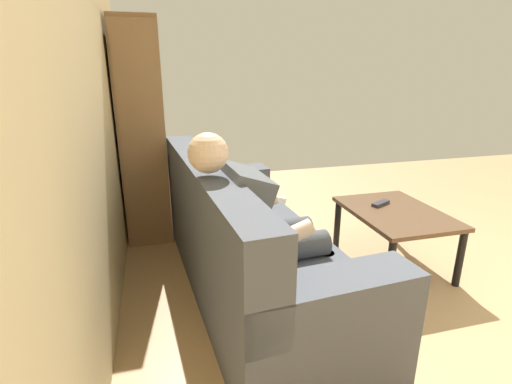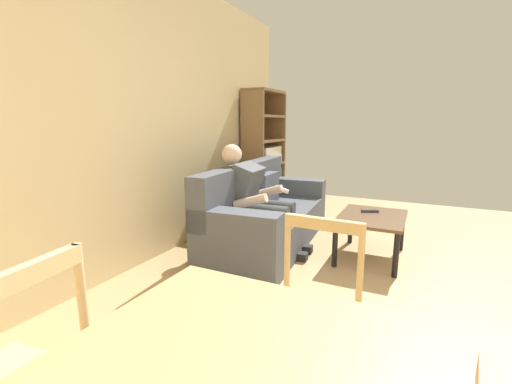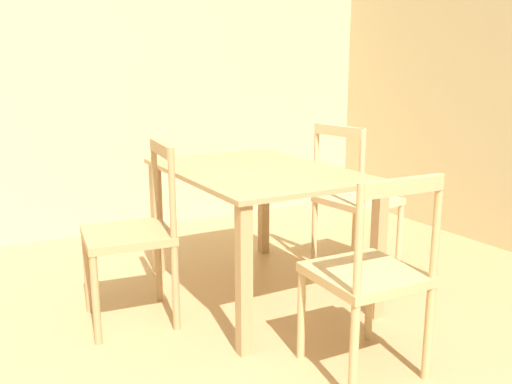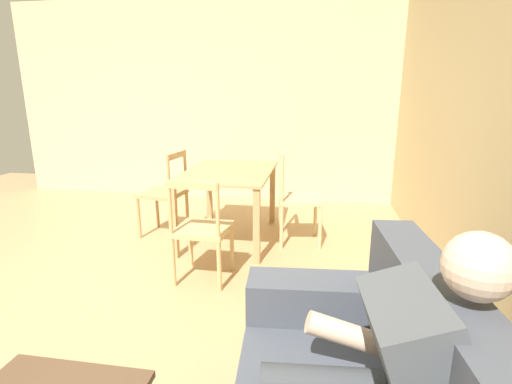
{
  "view_description": "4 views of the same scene",
  "coord_description": "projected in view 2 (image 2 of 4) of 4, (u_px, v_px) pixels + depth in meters",
  "views": [
    {
      "loc": [
        -0.84,
        2.45,
        1.43
      ],
      "look_at": [
        1.36,
        1.87,
        0.69
      ],
      "focal_mm": 26.95,
      "sensor_mm": 36.0,
      "label": 1
    },
    {
      "loc": [
        -2.05,
        0.38,
        1.34
      ],
      "look_at": [
        -0.1,
        1.33,
        0.9
      ],
      "focal_mm": 24.28,
      "sensor_mm": 36.0,
      "label": 2
    },
    {
      "loc": [
        1.0,
        -0.62,
        1.26
      ],
      "look_at": [
        -1.55,
        0.81,
        0.6
      ],
      "focal_mm": 37.55,
      "sensor_mm": 36.0,
      "label": 3
    },
    {
      "loc": [
        2.21,
        1.71,
        1.5
      ],
      "look_at": [
        -0.1,
        1.33,
        0.9
      ],
      "focal_mm": 26.76,
      "sensor_mm": 36.0,
      "label": 4
    }
  ],
  "objects": [
    {
      "name": "ground_plane",
      "position": [
        480.0,
        370.0,
        1.91
      ],
      "size": [
        8.49,
        8.49,
        0.0
      ],
      "primitive_type": "plane",
      "color": "tan"
    },
    {
      "name": "wall_back",
      "position": [
        101.0,
        115.0,
        2.84
      ],
      "size": [
        6.49,
        0.12,
        2.8
      ],
      "primitive_type": "cube",
      "color": "#D1BC8C",
      "rests_on": "ground_plane"
    },
    {
      "name": "couch",
      "position": [
        265.0,
        215.0,
        3.87
      ],
      "size": [
        2.15,
        0.98,
        0.88
      ],
      "color": "#474C56",
      "rests_on": "ground_plane"
    },
    {
      "name": "person_lounging",
      "position": [
        255.0,
        198.0,
        3.6
      ],
      "size": [
        0.62,
        0.97,
        1.12
      ],
      "color": "#4C5156",
      "rests_on": "ground_plane"
    },
    {
      "name": "coffee_table",
      "position": [
        372.0,
        222.0,
        3.42
      ],
      "size": [
        0.82,
        0.61,
        0.44
      ],
      "color": "brown",
      "rests_on": "ground_plane"
    },
    {
      "name": "tv_remote",
      "position": [
        370.0,
        211.0,
        3.55
      ],
      "size": [
        0.12,
        0.17,
        0.02
      ],
      "primitive_type": "cube",
      "rotation": [
        0.0,
        0.0,
        0.45
      ],
      "color": "#2D2D38",
      "rests_on": "coffee_table"
    },
    {
      "name": "bookshelf",
      "position": [
        263.0,
        166.0,
        5.2
      ],
      "size": [
        0.84,
        0.36,
        1.8
      ],
      "color": "brown",
      "rests_on": "ground_plane"
    },
    {
      "name": "dining_chair_facing_couch",
      "position": [
        310.0,
        315.0,
        1.65
      ],
      "size": [
        0.44,
        0.44,
        0.88
      ],
      "color": "tan",
      "rests_on": "ground_plane"
    }
  ]
}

